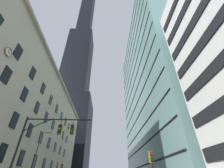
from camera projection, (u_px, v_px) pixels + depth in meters
name	position (u px, v px, depth m)	size (l,w,h in m)	color
station_building	(16.00, 124.00, 34.39)	(18.08, 57.15, 24.79)	#BCAF93
dark_skyscraper	(76.00, 78.00, 107.31)	(27.37, 27.37, 218.72)	black
glass_office_midrise	(162.00, 84.00, 48.91)	(19.58, 47.27, 56.44)	gray
traffic_signal_mast	(49.00, 136.00, 15.16)	(7.37, 0.63, 6.94)	black
traffic_light_near_right	(152.00, 159.00, 14.29)	(0.40, 0.63, 3.47)	black
traffic_light_far_left	(62.00, 168.00, 28.39)	(0.40, 0.63, 3.68)	black
street_lamppost	(39.00, 152.00, 23.33)	(2.30, 0.32, 8.04)	#47474C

